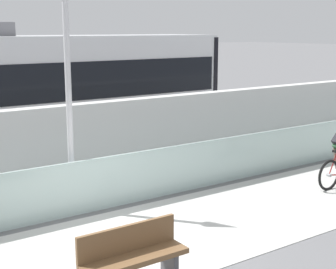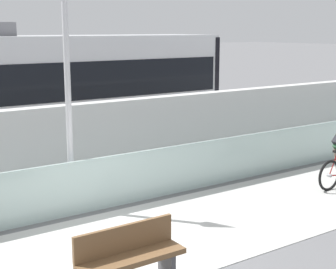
% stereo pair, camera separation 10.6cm
% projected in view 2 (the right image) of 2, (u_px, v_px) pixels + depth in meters
% --- Properties ---
extents(ground_plane, '(200.00, 200.00, 0.00)m').
position_uv_depth(ground_plane, '(130.00, 244.00, 8.89)').
color(ground_plane, slate).
extents(bike_path_deck, '(32.00, 3.20, 0.01)m').
position_uv_depth(bike_path_deck, '(130.00, 244.00, 8.89)').
color(bike_path_deck, beige).
rests_on(bike_path_deck, ground).
extents(glass_parapet, '(32.00, 0.05, 1.09)m').
position_uv_depth(glass_parapet, '(82.00, 187.00, 10.27)').
color(glass_parapet, '#ADC6C1').
rests_on(glass_parapet, ground).
extents(concrete_barrier_wall, '(32.00, 0.36, 1.94)m').
position_uv_depth(concrete_barrier_wall, '(47.00, 149.00, 11.64)').
color(concrete_barrier_wall, silver).
rests_on(concrete_barrier_wall, ground).
extents(tram_rail_near, '(32.00, 0.08, 0.01)m').
position_uv_depth(tram_rail_near, '(14.00, 167.00, 13.84)').
color(tram_rail_near, '#595654').
rests_on(tram_rail_near, ground).
extents(tram, '(11.06, 2.54, 3.81)m').
position_uv_depth(tram, '(40.00, 91.00, 14.65)').
color(tram, silver).
rests_on(tram, ground).
extents(lamp_post_antenna, '(0.28, 0.28, 5.20)m').
position_uv_depth(lamp_post_antenna, '(66.00, 47.00, 9.91)').
color(lamp_post_antenna, gray).
rests_on(lamp_post_antenna, ground).
extents(bench, '(1.60, 0.45, 0.89)m').
position_uv_depth(bench, '(129.00, 255.00, 7.34)').
color(bench, brown).
rests_on(bench, ground).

